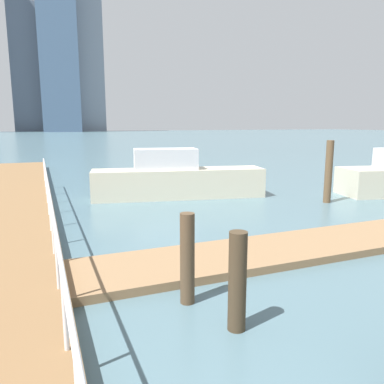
# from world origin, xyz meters

# --- Properties ---
(ground_plane) EXTENTS (300.00, 300.00, 0.00)m
(ground_plane) POSITION_xyz_m (0.00, 20.00, 0.00)
(ground_plane) COLOR slate
(floating_dock) EXTENTS (12.33, 2.00, 0.18)m
(floating_dock) POSITION_xyz_m (2.66, 8.42, 0.09)
(floating_dock) COLOR #93704C
(floating_dock) RESTS_ON ground_plane
(boardwalk_railing) EXTENTS (0.06, 24.21, 1.08)m
(boardwalk_railing) POSITION_xyz_m (-3.15, 8.32, 1.25)
(boardwalk_railing) COLOR white
(boardwalk_railing) RESTS_ON boardwalk
(dock_piling_0) EXTENTS (0.29, 0.29, 2.47)m
(dock_piling_0) POSITION_xyz_m (7.22, 12.76, 1.24)
(dock_piling_0) COLOR brown
(dock_piling_0) RESTS_ON ground_plane
(dock_piling_2) EXTENTS (0.25, 0.25, 1.62)m
(dock_piling_2) POSITION_xyz_m (-1.06, 6.87, 0.81)
(dock_piling_2) COLOR brown
(dock_piling_2) RESTS_ON ground_plane
(dock_piling_5) EXTENTS (0.28, 0.28, 1.55)m
(dock_piling_5) POSITION_xyz_m (-0.68, 5.78, 0.77)
(dock_piling_5) COLOR #473826
(dock_piling_5) RESTS_ON ground_plane
(moored_boat_4) EXTENTS (7.38, 2.90, 2.08)m
(moored_boat_4) POSITION_xyz_m (2.02, 16.01, 0.79)
(moored_boat_4) COLOR beige
(moored_boat_4) RESTS_ON ground_plane
(skyline_tower_1) EXTENTS (14.04, 9.84, 48.70)m
(skyline_tower_1) POSITION_xyz_m (-4.60, 168.96, 24.35)
(skyline_tower_1) COLOR slate
(skyline_tower_1) RESTS_ON ground_plane
(skyline_tower_2) EXTENTS (14.14, 6.88, 66.54)m
(skyline_tower_2) POSITION_xyz_m (5.62, 154.47, 33.27)
(skyline_tower_2) COLOR slate
(skyline_tower_2) RESTS_ON ground_plane
(skyline_tower_3) EXTENTS (11.14, 13.63, 52.51)m
(skyline_tower_3) POSITION_xyz_m (17.23, 164.87, 26.26)
(skyline_tower_3) COLOR gray
(skyline_tower_3) RESTS_ON ground_plane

